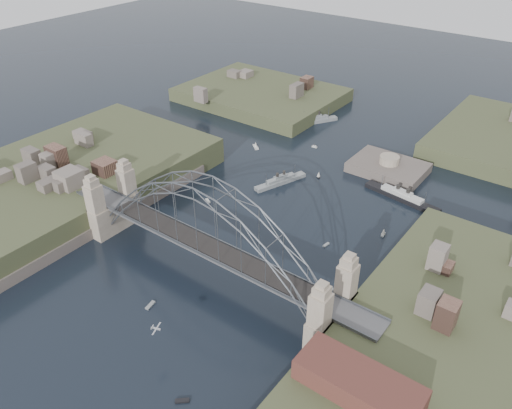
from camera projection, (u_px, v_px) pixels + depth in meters
The scene contains 20 objects.
ground at pixel (209, 275), 116.64m from camera, with size 500.00×500.00×0.00m, color black.
bridge at pixel (206, 231), 110.00m from camera, with size 84.00×13.80×24.60m.
shore_west at pixel (56, 191), 144.50m from camera, with size 50.50×90.00×12.00m.
shore_east at pixel (462, 399), 86.66m from camera, with size 50.50×90.00×12.00m.
headland_nw at pixel (261, 99), 208.23m from camera, with size 60.00×45.00×9.00m, color #404729.
fort_island at pixel (387, 173), 158.00m from camera, with size 22.00×16.00×9.40m.
wharf_shed at pixel (359, 384), 79.61m from camera, with size 20.00×8.00×4.00m, color #592D26.
naval_cruiser_near at pixel (281, 181), 151.36m from camera, with size 7.98×17.11×5.20m.
naval_cruiser_far at pixel (316, 121), 189.07m from camera, with size 10.77×15.94×5.78m.
ocean_liner at pixel (402, 197), 143.73m from camera, with size 23.02×6.41×5.60m.
aeroplane at pixel (155, 328), 93.65m from camera, with size 1.84×3.19×0.48m.
small_boat_a at pixel (208, 201), 143.24m from camera, with size 2.41×1.81×0.45m.
small_boat_b at pixel (326, 245), 126.06m from camera, with size 0.94×2.08×0.45m.
small_boat_c at pixel (150, 305), 108.17m from camera, with size 1.35×2.74×0.45m.
small_boat_d at pixel (384, 232), 129.24m from camera, with size 1.20×2.29×2.38m.
small_boat_e at pixel (256, 146), 171.76m from camera, with size 3.78×3.42×2.38m.
small_boat_f at pixel (319, 175), 154.17m from camera, with size 1.59×1.58×2.38m.
small_boat_g at pixel (182, 401), 88.39m from camera, with size 2.37×2.26×0.45m.
small_boat_h at pixel (314, 147), 171.98m from camera, with size 1.94×0.95×1.43m.
small_boat_i at pixel (328, 289), 112.51m from camera, with size 2.68×1.97×0.45m.
Camera 1 is at (62.26, -65.27, 76.46)m, focal length 35.81 mm.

